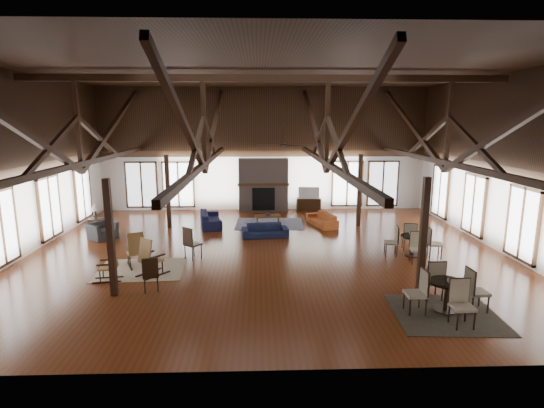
{
  "coord_description": "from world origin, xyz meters",
  "views": [
    {
      "loc": [
        -0.27,
        -13.94,
        4.48
      ],
      "look_at": [
        0.23,
        1.0,
        1.48
      ],
      "focal_mm": 28.0,
      "sensor_mm": 36.0,
      "label": 1
    }
  ],
  "objects_px": {
    "sofa_navy_front": "(265,231)",
    "coffee_table": "(268,217)",
    "armchair": "(102,231)",
    "cafe_table_far": "(413,242)",
    "cafe_table_near": "(447,291)",
    "tv_console": "(308,204)",
    "sofa_navy_left": "(211,219)",
    "sofa_orange": "(322,219)"
  },
  "relations": [
    {
      "from": "sofa_navy_front",
      "to": "coffee_table",
      "type": "distance_m",
      "value": 1.93
    },
    {
      "from": "armchair",
      "to": "cafe_table_far",
      "type": "relative_size",
      "value": 0.5
    },
    {
      "from": "cafe_table_near",
      "to": "tv_console",
      "type": "distance_m",
      "value": 11.63
    },
    {
      "from": "sofa_navy_left",
      "to": "cafe_table_near",
      "type": "height_order",
      "value": "cafe_table_near"
    },
    {
      "from": "armchair",
      "to": "cafe_table_far",
      "type": "distance_m",
      "value": 11.34
    },
    {
      "from": "sofa_navy_front",
      "to": "sofa_navy_left",
      "type": "height_order",
      "value": "sofa_navy_left"
    },
    {
      "from": "coffee_table",
      "to": "tv_console",
      "type": "bearing_deg",
      "value": 45.52
    },
    {
      "from": "armchair",
      "to": "cafe_table_far",
      "type": "bearing_deg",
      "value": -65.5
    },
    {
      "from": "sofa_navy_front",
      "to": "cafe_table_near",
      "type": "xyz_separation_m",
      "value": [
        4.16,
        -6.6,
        0.26
      ]
    },
    {
      "from": "cafe_table_near",
      "to": "tv_console",
      "type": "height_order",
      "value": "cafe_table_near"
    },
    {
      "from": "sofa_orange",
      "to": "armchair",
      "type": "bearing_deg",
      "value": -95.18
    },
    {
      "from": "sofa_orange",
      "to": "cafe_table_far",
      "type": "distance_m",
      "value": 4.85
    },
    {
      "from": "coffee_table",
      "to": "cafe_table_far",
      "type": "relative_size",
      "value": 0.61
    },
    {
      "from": "coffee_table",
      "to": "cafe_table_near",
      "type": "height_order",
      "value": "cafe_table_near"
    },
    {
      "from": "sofa_orange",
      "to": "armchair",
      "type": "relative_size",
      "value": 1.9
    },
    {
      "from": "sofa_navy_left",
      "to": "tv_console",
      "type": "xyz_separation_m",
      "value": [
        4.55,
        3.03,
        -0.01
      ]
    },
    {
      "from": "coffee_table",
      "to": "tv_console",
      "type": "height_order",
      "value": "tv_console"
    },
    {
      "from": "sofa_orange",
      "to": "cafe_table_near",
      "type": "distance_m",
      "value": 8.51
    },
    {
      "from": "cafe_table_near",
      "to": "tv_console",
      "type": "bearing_deg",
      "value": 99.4
    },
    {
      "from": "sofa_navy_front",
      "to": "tv_console",
      "type": "distance_m",
      "value": 5.37
    },
    {
      "from": "armchair",
      "to": "cafe_table_near",
      "type": "relative_size",
      "value": 0.48
    },
    {
      "from": "sofa_navy_left",
      "to": "coffee_table",
      "type": "height_order",
      "value": "sofa_navy_left"
    },
    {
      "from": "sofa_navy_left",
      "to": "coffee_table",
      "type": "distance_m",
      "value": 2.44
    },
    {
      "from": "cafe_table_near",
      "to": "sofa_orange",
      "type": "bearing_deg",
      "value": 101.48
    },
    {
      "from": "sofa_orange",
      "to": "cafe_table_far",
      "type": "bearing_deg",
      "value": 12.91
    },
    {
      "from": "armchair",
      "to": "tv_console",
      "type": "bearing_deg",
      "value": -22.99
    },
    {
      "from": "armchair",
      "to": "tv_console",
      "type": "xyz_separation_m",
      "value": [
        8.47,
        4.91,
        -0.02
      ]
    },
    {
      "from": "sofa_navy_front",
      "to": "armchair",
      "type": "bearing_deg",
      "value": 173.08
    },
    {
      "from": "sofa_navy_front",
      "to": "armchair",
      "type": "xyz_separation_m",
      "value": [
        -6.2,
        -0.03,
        0.05
      ]
    },
    {
      "from": "armchair",
      "to": "tv_console",
      "type": "relative_size",
      "value": 0.81
    },
    {
      "from": "sofa_orange",
      "to": "sofa_navy_left",
      "type": "bearing_deg",
      "value": -108.01
    },
    {
      "from": "cafe_table_far",
      "to": "sofa_navy_left",
      "type": "bearing_deg",
      "value": 148.89
    },
    {
      "from": "sofa_navy_left",
      "to": "coffee_table",
      "type": "xyz_separation_m",
      "value": [
        2.44,
        0.08,
        0.06
      ]
    },
    {
      "from": "armchair",
      "to": "sofa_navy_front",
      "type": "bearing_deg",
      "value": -52.79
    },
    {
      "from": "coffee_table",
      "to": "armchair",
      "type": "xyz_separation_m",
      "value": [
        -6.36,
        -1.96,
        -0.05
      ]
    },
    {
      "from": "coffee_table",
      "to": "cafe_table_near",
      "type": "distance_m",
      "value": 9.42
    },
    {
      "from": "sofa_navy_front",
      "to": "coffee_table",
      "type": "bearing_deg",
      "value": 78.26
    },
    {
      "from": "sofa_navy_left",
      "to": "cafe_table_near",
      "type": "relative_size",
      "value": 1.04
    },
    {
      "from": "sofa_navy_left",
      "to": "tv_console",
      "type": "height_order",
      "value": "sofa_navy_left"
    },
    {
      "from": "cafe_table_far",
      "to": "cafe_table_near",
      "type": "bearing_deg",
      "value": -99.71
    },
    {
      "from": "sofa_navy_front",
      "to": "cafe_table_far",
      "type": "xyz_separation_m",
      "value": [
        4.87,
        -2.47,
        0.23
      ]
    },
    {
      "from": "sofa_navy_left",
      "to": "sofa_orange",
      "type": "bearing_deg",
      "value": -101.06
    }
  ]
}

